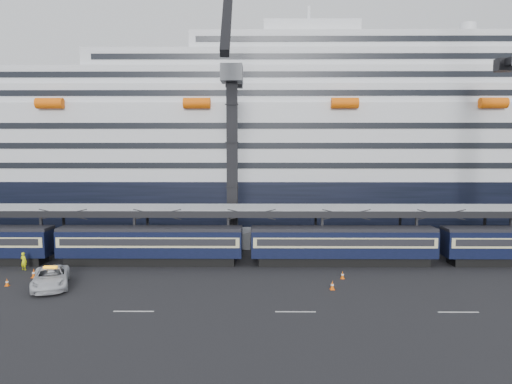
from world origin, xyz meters
The scene contains 11 objects.
ground centered at (0.00, 0.00, 0.00)m, with size 260.00×260.00×0.00m, color black.
train centered at (-4.65, 10.00, 2.20)m, with size 133.05×3.00×4.05m.
canopy centered at (0.00, 14.00, 5.25)m, with size 130.00×6.25×5.53m.
cruise_ship centered at (-1.08, 45.99, 12.34)m, with size 214.09×28.84×34.00m.
crane_dark_near centered at (-20.00, 18.59, 11.93)m, with size 4.50×17.75×35.08m.
pickup_truck centered at (-34.81, 1.85, 0.86)m, with size 2.86×6.21×1.73m, color silver.
worker centered at (-40.10, 7.50, 0.90)m, with size 0.66×0.43×1.80m, color #DEEC0C.
traffic_cone_a centered at (-38.87, 2.23, 0.34)m, with size 0.34×0.34×0.68m.
traffic_cone_b centered at (-37.79, 4.84, 0.43)m, with size 0.43×0.43×0.86m.
traffic_cone_c centered at (-10.43, 1.39, 0.39)m, with size 0.40×0.40×0.79m.
traffic_cone_d centered at (-8.95, 4.70, 0.36)m, with size 0.37×0.37×0.73m.
Camera 1 is at (-16.69, -36.71, 11.99)m, focal length 32.00 mm.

